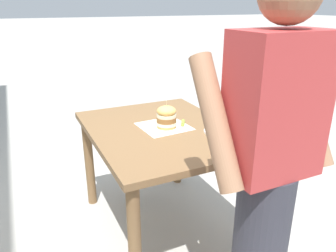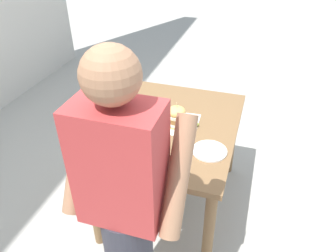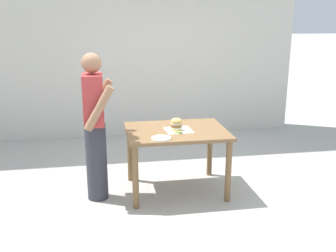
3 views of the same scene
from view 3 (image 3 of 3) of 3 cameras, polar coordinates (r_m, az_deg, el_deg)
The scene contains 7 objects.
ground_plane at distance 4.90m, azimuth 1.17°, elevation -9.23°, with size 80.00×80.00×0.00m, color #ADAAA3.
patio_table at distance 4.66m, azimuth 1.21°, elevation -1.92°, with size 0.91×1.18×0.77m.
serving_paper at distance 4.61m, azimuth 1.53°, elevation -0.60°, with size 0.31×0.31×0.00m, color white.
sandwich at distance 4.58m, azimuth 1.20°, elevation 0.27°, with size 0.14×0.14×0.18m.
pickle_spear at distance 4.48m, azimuth 1.52°, elevation -0.90°, with size 0.02×0.02×0.09m, color #8EA83D.
side_plate_with_forks at distance 4.29m, azimuth -1.00°, elevation -1.76°, with size 0.22×0.22×0.02m.
diner_across_table at distance 4.47m, azimuth -10.54°, elevation 0.10°, with size 0.55×0.35×1.69m.
Camera 3 is at (-4.36, 0.84, 2.07)m, focal length 42.00 mm.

